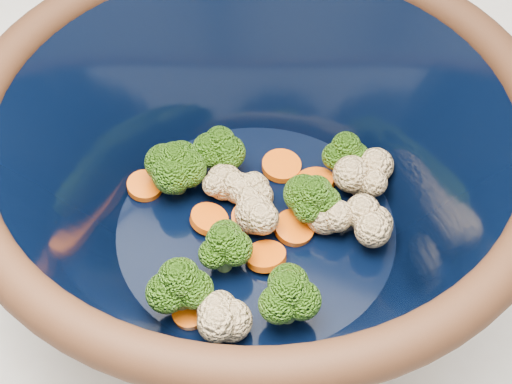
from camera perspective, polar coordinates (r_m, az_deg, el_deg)
The scene contains 2 objects.
mixing_bowl at distance 0.52m, azimuth 0.00°, elevation 1.20°, with size 0.45×0.45×0.17m.
vegetable_pile at distance 0.54m, azimuth 0.20°, elevation -1.65°, with size 0.21×0.21×0.06m.
Camera 1 is at (0.13, -0.26, 1.39)m, focal length 50.00 mm.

